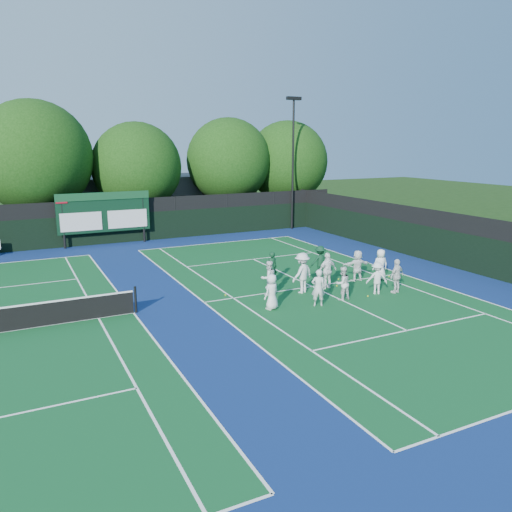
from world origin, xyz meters
name	(u,v)px	position (x,y,z in m)	size (l,w,h in m)	color
ground	(324,292)	(0.00, 0.00, 0.00)	(120.00, 120.00, 0.00)	#17330D
court_apron	(193,304)	(-6.00, 1.00, 0.00)	(34.00, 32.00, 0.01)	navy
near_court	(312,286)	(0.00, 1.00, 0.01)	(11.05, 23.85, 0.01)	#104F23
back_fence	(119,223)	(-6.00, 16.00, 1.36)	(34.00, 0.08, 3.00)	black
divider_fence_right	(451,243)	(9.00, 1.00, 1.36)	(0.08, 32.00, 3.00)	black
scoreboard	(104,213)	(-7.01, 15.59, 2.19)	(6.00, 0.21, 3.55)	black
clubhouse	(147,199)	(-2.00, 24.00, 2.00)	(18.00, 6.00, 4.00)	#505155
light_pole_right	(293,148)	(7.50, 15.70, 6.30)	(1.20, 0.30, 10.12)	black
tree_b	(37,160)	(-10.56, 19.58, 5.57)	(7.72, 7.72, 9.63)	black
tree_c	(139,169)	(-3.63, 19.58, 4.78)	(6.64, 6.64, 8.27)	black
tree_d	(230,162)	(3.85, 19.58, 5.16)	(6.78, 6.78, 8.72)	black
tree_e	(288,164)	(9.32, 19.58, 4.95)	(6.92, 6.92, 8.59)	black
tennis_ball_0	(322,303)	(-1.01, -1.34, 0.03)	(0.07, 0.07, 0.07)	#CADB19
tennis_ball_1	(337,286)	(1.07, 0.50, 0.03)	(0.07, 0.07, 0.07)	#CADB19
tennis_ball_2	(389,276)	(4.52, 0.78, 0.03)	(0.07, 0.07, 0.07)	#CADB19
tennis_ball_3	(225,295)	(-4.28, 1.51, 0.03)	(0.07, 0.07, 0.07)	#CADB19
tennis_ball_4	(339,279)	(1.86, 1.46, 0.03)	(0.07, 0.07, 0.07)	#CADB19
tennis_ball_5	(368,296)	(1.36, -1.47, 0.03)	(0.07, 0.07, 0.07)	#CADB19
player_front_0	(272,292)	(-3.29, -1.05, 0.75)	(0.73, 0.47, 1.49)	white
player_front_1	(318,288)	(-1.35, -1.54, 0.79)	(0.58, 0.38, 1.59)	silver
player_front_2	(342,283)	(0.07, -1.29, 0.75)	(0.72, 0.56, 1.49)	silver
player_front_3	(377,278)	(1.99, -1.27, 0.74)	(0.96, 0.55, 1.48)	white
player_front_4	(397,276)	(2.89, -1.55, 0.79)	(0.93, 0.39, 1.59)	silver
player_back_0	(269,278)	(-2.49, 0.75, 0.79)	(0.77, 0.60, 1.58)	white
player_back_1	(302,273)	(-0.94, 0.40, 0.93)	(1.21, 0.69, 1.87)	silver
player_back_2	(327,271)	(0.49, 0.47, 0.86)	(1.01, 0.42, 1.72)	white
player_back_3	(357,266)	(2.58, 0.92, 0.78)	(1.44, 0.46, 1.55)	white
player_back_4	(380,265)	(3.73, 0.57, 0.78)	(0.76, 0.50, 1.56)	white
coach_left	(272,267)	(-1.42, 2.46, 0.78)	(0.57, 0.37, 1.56)	#0E361E
coach_right	(320,261)	(1.37, 2.43, 0.80)	(1.04, 0.60, 1.60)	#0E341E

